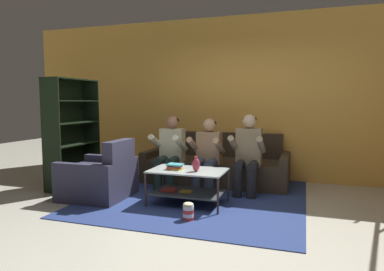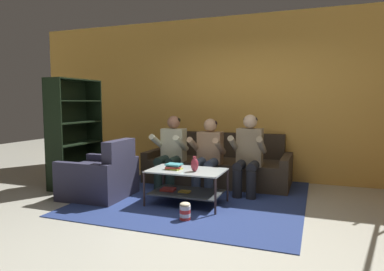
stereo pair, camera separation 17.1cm
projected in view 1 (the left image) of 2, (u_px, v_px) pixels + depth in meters
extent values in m
plane|color=#B9B7A6|center=(195.00, 220.00, 4.01)|extent=(16.80, 16.80, 0.00)
cube|color=gold|center=(237.00, 98.00, 6.19)|extent=(8.40, 0.12, 2.90)
cube|color=#3B2F23|center=(215.00, 171.00, 5.86)|extent=(2.16, 0.97, 0.41)
cube|color=#32281D|center=(221.00, 144.00, 6.19)|extent=(2.16, 0.18, 0.43)
cube|color=#3B2F23|center=(154.00, 164.00, 6.21)|extent=(0.13, 0.97, 0.53)
cube|color=#3B2F23|center=(285.00, 172.00, 5.49)|extent=(0.13, 0.97, 0.53)
cylinder|color=#1E2F28|center=(158.00, 178.00, 5.34)|extent=(0.14, 0.14, 0.41)
cylinder|color=#1E2F28|center=(169.00, 179.00, 5.28)|extent=(0.14, 0.14, 0.41)
cylinder|color=#1E2F28|center=(162.00, 160.00, 5.48)|extent=(0.14, 0.42, 0.14)
cylinder|color=#1E2F28|center=(174.00, 161.00, 5.42)|extent=(0.14, 0.42, 0.14)
cube|color=beige|center=(172.00, 145.00, 5.63)|extent=(0.38, 0.22, 0.54)
cylinder|color=beige|center=(157.00, 142.00, 5.51)|extent=(0.09, 0.49, 0.31)
cylinder|color=beige|center=(180.00, 143.00, 5.39)|extent=(0.09, 0.49, 0.31)
sphere|color=#97644B|center=(172.00, 122.00, 5.59)|extent=(0.21, 0.21, 0.21)
ellipsoid|color=black|center=(173.00, 121.00, 5.61)|extent=(0.21, 0.21, 0.13)
cylinder|color=#384458|center=(196.00, 181.00, 5.14)|extent=(0.14, 0.14, 0.41)
cylinder|color=#384458|center=(209.00, 182.00, 5.08)|extent=(0.14, 0.14, 0.41)
cylinder|color=#384458|center=(199.00, 163.00, 5.29)|extent=(0.14, 0.42, 0.14)
cylinder|color=#384458|center=(212.00, 163.00, 5.22)|extent=(0.14, 0.42, 0.14)
cube|color=#9E7B5B|center=(209.00, 148.00, 5.43)|extent=(0.38, 0.22, 0.50)
cylinder|color=#9E7B5B|center=(194.00, 145.00, 5.32)|extent=(0.09, 0.49, 0.31)
cylinder|color=#9E7B5B|center=(219.00, 146.00, 5.19)|extent=(0.09, 0.49, 0.31)
sphere|color=tan|center=(209.00, 125.00, 5.40)|extent=(0.21, 0.21, 0.21)
ellipsoid|color=black|center=(210.00, 123.00, 5.41)|extent=(0.21, 0.21, 0.13)
cylinder|color=black|center=(237.00, 184.00, 4.94)|extent=(0.14, 0.14, 0.41)
cylinder|color=black|center=(251.00, 185.00, 4.88)|extent=(0.14, 0.14, 0.41)
cylinder|color=black|center=(240.00, 165.00, 5.09)|extent=(0.14, 0.42, 0.14)
cylinder|color=black|center=(253.00, 166.00, 5.03)|extent=(0.14, 0.42, 0.14)
cube|color=#8E7C5E|center=(249.00, 147.00, 5.23)|extent=(0.38, 0.22, 0.58)
cylinder|color=#8E7C5E|center=(234.00, 144.00, 5.12)|extent=(0.09, 0.49, 0.31)
cylinder|color=#8E7C5E|center=(261.00, 145.00, 4.99)|extent=(0.09, 0.49, 0.31)
sphere|color=tan|center=(249.00, 121.00, 5.19)|extent=(0.21, 0.21, 0.21)
ellipsoid|color=black|center=(250.00, 120.00, 5.21)|extent=(0.21, 0.21, 0.13)
cube|color=silver|center=(188.00, 170.00, 4.58)|extent=(1.01, 0.62, 0.02)
cube|color=#393E40|center=(188.00, 192.00, 4.61)|extent=(0.93, 0.57, 0.02)
cylinder|color=#372928|center=(145.00, 190.00, 4.48)|extent=(0.03, 0.03, 0.48)
cylinder|color=#372928|center=(218.00, 196.00, 4.17)|extent=(0.03, 0.03, 0.48)
cylinder|color=#372928|center=(163.00, 180.00, 5.04)|extent=(0.03, 0.03, 0.48)
cylinder|color=#372928|center=(228.00, 185.00, 4.73)|extent=(0.03, 0.03, 0.48)
cube|color=red|center=(169.00, 190.00, 4.66)|extent=(0.20, 0.17, 0.03)
cube|color=gold|center=(186.00, 192.00, 4.58)|extent=(0.15, 0.11, 0.02)
cube|color=navy|center=(201.00, 193.00, 5.16)|extent=(3.00, 3.33, 0.01)
cube|color=#4B5776|center=(201.00, 193.00, 5.16)|extent=(1.65, 1.83, 0.00)
ellipsoid|color=maroon|center=(196.00, 165.00, 4.47)|extent=(0.10, 0.10, 0.18)
cylinder|color=maroon|center=(196.00, 158.00, 4.46)|extent=(0.05, 0.05, 0.04)
cube|color=gold|center=(175.00, 169.00, 4.60)|extent=(0.21, 0.18, 0.02)
cube|color=#C43C34|center=(174.00, 167.00, 4.61)|extent=(0.24, 0.21, 0.02)
cube|color=#1E2C2C|center=(174.00, 166.00, 4.60)|extent=(0.17, 0.13, 0.02)
cube|color=teal|center=(175.00, 164.00, 4.61)|extent=(0.21, 0.17, 0.02)
cube|color=black|center=(51.00, 136.00, 5.09)|extent=(0.34, 0.03, 1.75)
cube|color=black|center=(91.00, 131.00, 6.02)|extent=(0.34, 0.03, 1.75)
cube|color=black|center=(65.00, 133.00, 5.61)|extent=(0.04, 1.00, 1.75)
cube|color=black|center=(74.00, 185.00, 5.64)|extent=(0.36, 0.97, 0.02)
cube|color=black|center=(74.00, 165.00, 5.61)|extent=(0.36, 0.97, 0.02)
cube|color=black|center=(73.00, 144.00, 5.57)|extent=(0.36, 0.97, 0.02)
cube|color=black|center=(72.00, 122.00, 5.54)|extent=(0.36, 0.97, 0.02)
cube|color=black|center=(72.00, 101.00, 5.50)|extent=(0.36, 0.97, 0.02)
cube|color=black|center=(71.00, 79.00, 5.47)|extent=(0.36, 0.97, 0.02)
cube|color=orange|center=(55.00, 183.00, 5.20)|extent=(0.28, 0.05, 0.26)
cube|color=teal|center=(59.00, 182.00, 5.24)|extent=(0.23, 0.05, 0.27)
cube|color=teal|center=(60.00, 183.00, 5.29)|extent=(0.26, 0.04, 0.23)
cube|color=#9A7C46|center=(63.00, 182.00, 5.34)|extent=(0.25, 0.05, 0.24)
cube|color=silver|center=(65.00, 183.00, 5.38)|extent=(0.25, 0.03, 0.18)
cube|color=#335FB7|center=(66.00, 181.00, 5.43)|extent=(0.27, 0.04, 0.21)
cube|color=gold|center=(70.00, 182.00, 5.47)|extent=(0.22, 0.06, 0.18)
cube|color=purple|center=(72.00, 178.00, 5.52)|extent=(0.22, 0.05, 0.28)
cube|color=purple|center=(74.00, 180.00, 5.58)|extent=(0.22, 0.04, 0.19)
cube|color=olive|center=(76.00, 176.00, 5.62)|extent=(0.23, 0.06, 0.29)
cube|color=red|center=(76.00, 179.00, 5.68)|extent=(0.30, 0.04, 0.18)
cube|color=#2F2E44|center=(98.00, 182.00, 4.94)|extent=(0.89, 0.65, 0.46)
cube|color=#2F2E44|center=(119.00, 154.00, 4.79)|extent=(0.17, 0.64, 0.39)
cube|color=#2F2E44|center=(111.00, 173.00, 5.29)|extent=(0.88, 0.12, 0.56)
cube|color=#2F2E44|center=(82.00, 184.00, 4.58)|extent=(0.88, 0.12, 0.56)
cylinder|color=red|center=(188.00, 219.00, 4.00)|extent=(0.13, 0.13, 0.04)
cylinder|color=white|center=(188.00, 215.00, 4.00)|extent=(0.13, 0.13, 0.04)
cylinder|color=red|center=(188.00, 211.00, 3.99)|extent=(0.13, 0.13, 0.04)
cylinder|color=white|center=(188.00, 207.00, 3.99)|extent=(0.13, 0.13, 0.04)
ellipsoid|color=beige|center=(188.00, 204.00, 3.98)|extent=(0.12, 0.12, 0.04)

